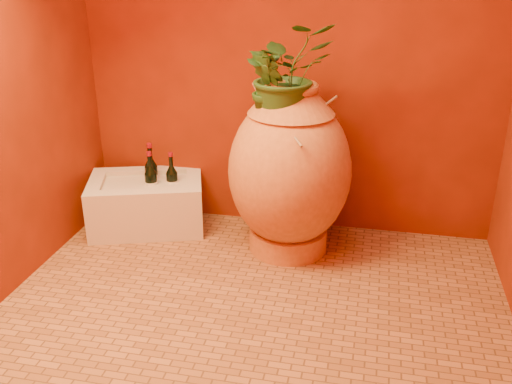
% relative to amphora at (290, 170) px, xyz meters
% --- Properties ---
extents(floor, '(2.50, 2.50, 0.00)m').
position_rel_amphora_xyz_m(floor, '(-0.07, -0.65, -0.49)').
color(floor, '#935930').
rests_on(floor, ground).
extents(wall_back, '(2.50, 0.02, 2.50)m').
position_rel_amphora_xyz_m(wall_back, '(-0.07, 0.35, 0.76)').
color(wall_back, '#601A05').
rests_on(wall_back, ground).
extents(amphora, '(0.92, 0.92, 0.99)m').
position_rel_amphora_xyz_m(amphora, '(0.00, 0.00, 0.00)').
color(amphora, '#C57A37').
rests_on(amphora, floor).
extents(stone_basin, '(0.80, 0.68, 0.32)m').
position_rel_amphora_xyz_m(stone_basin, '(-0.92, 0.10, -0.34)').
color(stone_basin, beige).
rests_on(stone_basin, floor).
extents(wine_bottle_a, '(0.08, 0.08, 0.35)m').
position_rel_amphora_xyz_m(wine_bottle_a, '(-0.91, 0.19, -0.19)').
color(wine_bottle_a, black).
rests_on(wine_bottle_a, stone_basin).
extents(wine_bottle_b, '(0.08, 0.08, 0.31)m').
position_rel_amphora_xyz_m(wine_bottle_b, '(-0.77, 0.16, -0.21)').
color(wine_bottle_b, black).
rests_on(wine_bottle_b, stone_basin).
extents(wine_bottle_c, '(0.08, 0.08, 0.32)m').
position_rel_amphora_xyz_m(wine_bottle_c, '(-0.88, 0.10, -0.20)').
color(wine_bottle_c, black).
rests_on(wine_bottle_c, stone_basin).
extents(wall_tap, '(0.07, 0.15, 0.17)m').
position_rel_amphora_xyz_m(wall_tap, '(-0.16, 0.27, 0.24)').
color(wall_tap, olive).
rests_on(wall_tap, wall_back).
extents(plant_main, '(0.62, 0.60, 0.53)m').
position_rel_amphora_xyz_m(plant_main, '(-0.03, -0.02, 0.55)').
color(plant_main, '#234A1A').
rests_on(plant_main, amphora).
extents(plant_side, '(0.26, 0.28, 0.41)m').
position_rel_amphora_xyz_m(plant_side, '(-0.10, -0.08, 0.47)').
color(plant_side, '#234A1A').
rests_on(plant_side, amphora).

